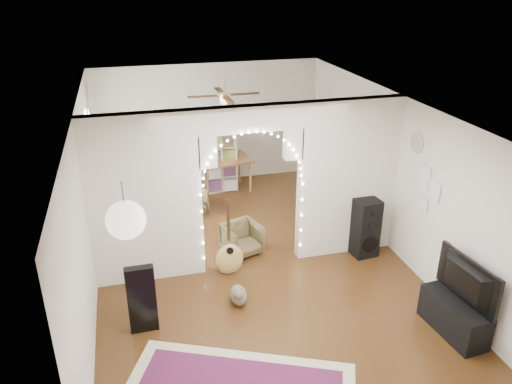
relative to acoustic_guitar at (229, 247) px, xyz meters
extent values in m
plane|color=black|center=(0.43, 0.25, -0.50)|extent=(7.50, 7.50, 0.00)
cube|color=white|center=(0.43, 0.25, 2.20)|extent=(5.00, 7.50, 0.02)
cube|color=silver|center=(0.43, 4.00, 0.85)|extent=(5.00, 0.02, 2.70)
cube|color=silver|center=(0.43, -3.50, 0.85)|extent=(5.00, 0.02, 2.70)
cube|color=silver|center=(-2.07, 0.25, 0.85)|extent=(0.02, 7.50, 2.70)
cube|color=silver|center=(2.93, 0.25, 0.85)|extent=(0.02, 7.50, 2.70)
cube|color=silver|center=(-1.22, 0.25, 0.85)|extent=(1.70, 0.20, 2.70)
cube|color=silver|center=(2.08, 0.25, 0.85)|extent=(1.70, 0.20, 2.70)
cube|color=silver|center=(0.43, 0.25, 2.00)|extent=(1.60, 0.20, 0.40)
cube|color=white|center=(-2.04, 2.05, 1.00)|extent=(0.04, 1.20, 1.40)
cylinder|color=white|center=(2.91, -0.35, 1.60)|extent=(0.03, 0.31, 0.31)
sphere|color=white|center=(-1.47, -2.15, 1.75)|extent=(0.40, 0.40, 0.40)
cube|color=black|center=(-1.41, -1.04, 0.00)|extent=(0.38, 0.13, 0.99)
ellipsoid|color=tan|center=(0.00, 0.00, -0.02)|extent=(0.48, 0.27, 0.55)
cube|color=black|center=(0.00, 0.00, 0.44)|extent=(0.06, 0.05, 0.63)
cube|color=black|center=(0.00, 0.00, 0.78)|extent=(0.07, 0.05, 0.14)
ellipsoid|color=brown|center=(-0.04, -0.79, -0.36)|extent=(0.32, 0.43, 0.27)
sphere|color=brown|center=(-0.07, -0.95, -0.22)|extent=(0.19, 0.19, 0.16)
cone|color=brown|center=(-0.11, -0.95, -0.14)|extent=(0.05, 0.05, 0.06)
cone|color=brown|center=(-0.03, -0.95, -0.14)|extent=(0.05, 0.05, 0.06)
cylinder|color=brown|center=(0.01, -0.59, -0.45)|extent=(0.09, 0.26, 0.08)
cube|color=black|center=(2.37, 0.00, 0.02)|extent=(0.44, 0.39, 1.03)
cylinder|color=black|center=(2.39, -0.18, -0.21)|extent=(0.30, 0.06, 0.30)
cylinder|color=black|center=(2.39, -0.18, 0.14)|extent=(0.16, 0.04, 0.16)
cylinder|color=black|center=(2.39, -0.18, 0.37)|extent=(0.09, 0.03, 0.09)
cube|color=black|center=(2.63, -2.17, -0.25)|extent=(0.49, 1.03, 0.50)
imported|color=black|center=(2.63, -2.17, 0.31)|extent=(0.24, 1.08, 0.62)
cube|color=#C8B791|center=(0.20, 3.34, 0.20)|extent=(1.38, 0.56, 1.39)
cube|color=brown|center=(0.57, 3.30, 0.23)|extent=(1.31, 0.98, 0.05)
cylinder|color=brown|center=(0.11, 2.90, -0.14)|extent=(0.05, 0.05, 0.70)
cylinder|color=brown|center=(1.14, 3.07, -0.14)|extent=(0.05, 0.05, 0.70)
cylinder|color=brown|center=(0.01, 3.54, -0.14)|extent=(0.05, 0.05, 0.70)
cylinder|color=brown|center=(1.03, 3.70, -0.14)|extent=(0.05, 0.05, 0.70)
imported|color=silver|center=(0.57, 3.30, 0.35)|extent=(0.21, 0.21, 0.19)
imported|color=brown|center=(-0.28, 2.40, -0.23)|extent=(0.70, 0.71, 0.54)
imported|color=brown|center=(0.35, 0.60, -0.22)|extent=(0.74, 0.75, 0.54)
camera|label=1|loc=(-1.36, -6.74, 4.03)|focal=35.00mm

